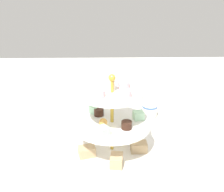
{
  "coord_description": "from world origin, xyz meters",
  "views": [
    {
      "loc": [
        -0.68,
        0.02,
        0.46
      ],
      "look_at": [
        0.0,
        0.0,
        0.18
      ],
      "focal_mm": 42.0,
      "sensor_mm": 36.0,
      "label": 1
    }
  ],
  "objects_px": {
    "tiered_serving_stand": "(112,129)",
    "water_glass_short_left": "(113,106)",
    "butter_knife_right": "(204,139)",
    "teacup_with_saucer": "(150,111)",
    "water_glass_tall_right": "(185,182)"
  },
  "relations": [
    {
      "from": "water_glass_tall_right",
      "to": "teacup_with_saucer",
      "type": "xyz_separation_m",
      "value": [
        0.44,
        0.01,
        -0.03
      ]
    },
    {
      "from": "tiered_serving_stand",
      "to": "butter_knife_right",
      "type": "relative_size",
      "value": 1.66
    },
    {
      "from": "water_glass_short_left",
      "to": "teacup_with_saucer",
      "type": "distance_m",
      "value": 0.15
    },
    {
      "from": "water_glass_short_left",
      "to": "butter_knife_right",
      "type": "height_order",
      "value": "water_glass_short_left"
    },
    {
      "from": "water_glass_tall_right",
      "to": "water_glass_short_left",
      "type": "relative_size",
      "value": 1.54
    },
    {
      "from": "water_glass_tall_right",
      "to": "water_glass_short_left",
      "type": "bearing_deg",
      "value": 17.85
    },
    {
      "from": "teacup_with_saucer",
      "to": "water_glass_tall_right",
      "type": "bearing_deg",
      "value": -178.67
    },
    {
      "from": "water_glass_short_left",
      "to": "butter_knife_right",
      "type": "xyz_separation_m",
      "value": [
        -0.2,
        -0.3,
        -0.03
      ]
    },
    {
      "from": "water_glass_tall_right",
      "to": "teacup_with_saucer",
      "type": "relative_size",
      "value": 1.23
    },
    {
      "from": "tiered_serving_stand",
      "to": "water_glass_short_left",
      "type": "height_order",
      "value": "tiered_serving_stand"
    },
    {
      "from": "teacup_with_saucer",
      "to": "butter_knife_right",
      "type": "xyz_separation_m",
      "value": [
        -0.17,
        -0.16,
        -0.02
      ]
    },
    {
      "from": "tiered_serving_stand",
      "to": "water_glass_short_left",
      "type": "xyz_separation_m",
      "value": [
        0.26,
        -0.01,
        -0.04
      ]
    },
    {
      "from": "tiered_serving_stand",
      "to": "water_glass_short_left",
      "type": "distance_m",
      "value": 0.27
    },
    {
      "from": "butter_knife_right",
      "to": "water_glass_tall_right",
      "type": "bearing_deg",
      "value": 137.36
    },
    {
      "from": "butter_knife_right",
      "to": "teacup_with_saucer",
      "type": "bearing_deg",
      "value": 28.21
    }
  ]
}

